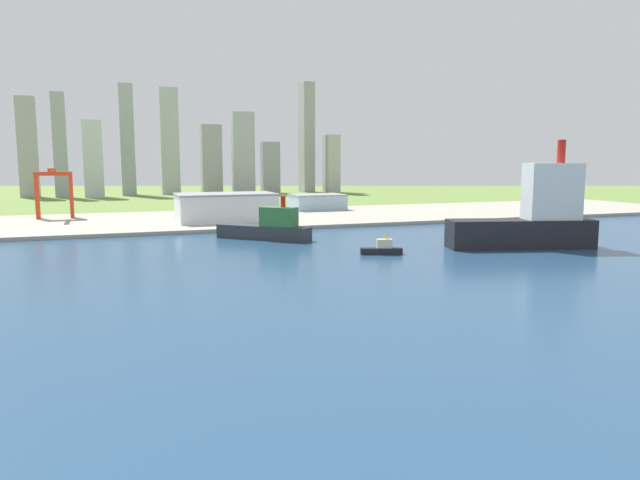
% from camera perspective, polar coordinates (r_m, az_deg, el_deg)
% --- Properties ---
extents(ground_plane, '(2400.00, 2400.00, 0.00)m').
position_cam_1_polar(ground_plane, '(249.82, -5.90, -2.60)').
color(ground_plane, olive).
extents(water_bay, '(840.00, 360.00, 0.15)m').
position_cam_1_polar(water_bay, '(193.30, -1.58, -5.61)').
color(water_bay, navy).
rests_on(water_bay, ground).
extents(industrial_pier, '(840.00, 140.00, 2.50)m').
position_cam_1_polar(industrial_pier, '(434.84, -11.97, 1.86)').
color(industrial_pier, '#A09D8D').
rests_on(industrial_pier, ground).
extents(container_barge, '(47.42, 46.45, 24.53)m').
position_cam_1_polar(container_barge, '(332.71, -5.01, 1.19)').
color(container_barge, '#2D3338').
rests_on(container_barge, water_bay).
extents(tugboat_small, '(20.06, 10.28, 9.72)m').
position_cam_1_polar(tugboat_small, '(281.76, 5.98, -0.84)').
color(tugboat_small, black).
rests_on(tugboat_small, water_bay).
extents(cargo_ship, '(75.20, 35.10, 54.15)m').
position_cam_1_polar(cargo_ship, '(318.48, 19.68, 2.04)').
color(cargo_ship, black).
rests_on(cargo_ship, water_bay).
extents(port_crane_red, '(24.93, 36.33, 36.09)m').
position_cam_1_polar(port_crane_red, '(466.18, -24.18, 5.09)').
color(port_crane_red, red).
rests_on(port_crane_red, industrial_pier).
extents(warehouse_main, '(66.70, 38.29, 19.06)m').
position_cam_1_polar(warehouse_main, '(413.66, -9.01, 3.14)').
color(warehouse_main, white).
rests_on(warehouse_main, industrial_pier).
extents(warehouse_annex, '(43.39, 31.28, 12.97)m').
position_cam_1_polar(warehouse_annex, '(500.99, -0.25, 3.68)').
color(warehouse_annex, '#99BCD1').
rests_on(warehouse_annex, industrial_pier).
extents(distant_skyline, '(390.58, 58.12, 146.06)m').
position_cam_1_polar(distant_skyline, '(775.97, -12.64, 8.46)').
color(distant_skyline, '#9FA1A2').
rests_on(distant_skyline, ground).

